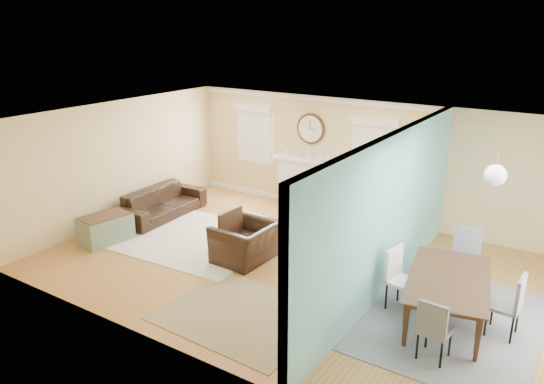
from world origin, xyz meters
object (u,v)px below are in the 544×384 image
object	(u,v)px
dining_table	(449,300)
credenza	(392,234)
sofa	(162,203)
eames_chair	(246,242)
green_chair	(356,214)

from	to	relation	value
dining_table	credenza	bearing A→B (deg)	29.88
sofa	dining_table	xyz separation A→B (m)	(6.57, -0.87, 0.03)
eames_chair	dining_table	size ratio (longest dim) A/B	0.56
eames_chair	dining_table	world-z (taller)	eames_chair
eames_chair	green_chair	distance (m)	2.71
dining_table	eames_chair	bearing A→B (deg)	77.96
eames_chair	credenza	world-z (taller)	credenza
eames_chair	green_chair	size ratio (longest dim) A/B	1.55
dining_table	green_chair	bearing A→B (deg)	34.64
sofa	dining_table	bearing A→B (deg)	-100.27
eames_chair	credenza	bearing A→B (deg)	130.69
green_chair	dining_table	xyz separation A→B (m)	(2.64, -2.56, 0.02)
credenza	green_chair	bearing A→B (deg)	144.21
sofa	credenza	distance (m)	5.11
green_chair	eames_chair	bearing A→B (deg)	75.92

